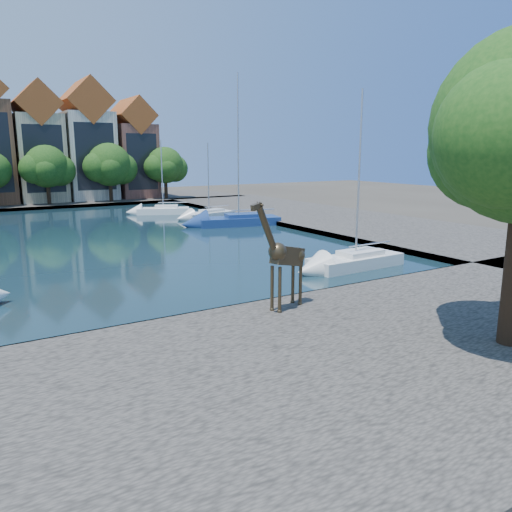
% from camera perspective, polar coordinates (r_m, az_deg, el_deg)
% --- Properties ---
extents(ground, '(160.00, 160.00, 0.00)m').
position_cam_1_polar(ground, '(21.69, -5.80, -7.36)').
color(ground, '#38332B').
rests_on(ground, ground).
extents(water_basin, '(38.00, 50.00, 0.08)m').
position_cam_1_polar(water_basin, '(44.00, -19.49, 1.88)').
color(water_basin, black).
rests_on(water_basin, ground).
extents(near_quay, '(50.00, 14.00, 0.50)m').
position_cam_1_polar(near_quay, '(16.02, 5.42, -13.56)').
color(near_quay, '#545049').
rests_on(near_quay, ground).
extents(far_quay, '(60.00, 16.00, 0.50)m').
position_cam_1_polar(far_quay, '(75.36, -24.69, 5.51)').
color(far_quay, '#545049').
rests_on(far_quay, ground).
extents(right_quay, '(14.00, 52.00, 0.50)m').
position_cam_1_polar(right_quay, '(54.73, 7.03, 4.52)').
color(right_quay, '#545049').
rests_on(right_quay, ground).
extents(townhouse_east_inner, '(5.94, 9.18, 15.79)m').
position_cam_1_polar(townhouse_east_inner, '(75.30, -23.65, 11.31)').
color(townhouse_east_inner, tan).
rests_on(townhouse_east_inner, far_quay).
extents(townhouse_east_mid, '(6.43, 9.18, 16.65)m').
position_cam_1_polar(townhouse_east_mid, '(76.50, -18.75, 11.94)').
color(townhouse_east_mid, beige).
rests_on(townhouse_east_mid, far_quay).
extents(townhouse_east_end, '(5.44, 9.18, 14.43)m').
position_cam_1_polar(townhouse_east_end, '(78.22, -13.98, 11.46)').
color(townhouse_east_end, brown).
rests_on(townhouse_east_end, far_quay).
extents(far_tree_mid_east, '(7.02, 5.40, 7.52)m').
position_cam_1_polar(far_tree_mid_east, '(69.90, -22.74, 9.28)').
color(far_tree_mid_east, '#332114').
rests_on(far_tree_mid_east, far_quay).
extents(far_tree_east, '(7.54, 5.80, 7.84)m').
position_cam_1_polar(far_tree_east, '(71.58, -16.33, 9.84)').
color(far_tree_east, '#332114').
rests_on(far_tree_east, far_quay).
extents(far_tree_far_east, '(6.76, 5.20, 7.36)m').
position_cam_1_polar(far_tree_far_east, '(74.09, -10.27, 10.04)').
color(far_tree_far_east, '#332114').
rests_on(far_tree_far_east, far_quay).
extents(giraffe_statue, '(3.21, 1.36, 4.69)m').
position_cam_1_polar(giraffe_statue, '(21.03, 3.21, -0.00)').
color(giraffe_statue, '#3C301E').
rests_on(giraffe_statue, near_quay).
extents(sailboat_right_a, '(6.34, 2.38, 10.62)m').
position_cam_1_polar(sailboat_right_a, '(31.45, 11.32, -0.27)').
color(sailboat_right_a, silver).
rests_on(sailboat_right_a, water_basin).
extents(sailboat_right_b, '(8.30, 4.54, 14.21)m').
position_cam_1_polar(sailboat_right_b, '(48.85, -1.99, 4.27)').
color(sailboat_right_b, navy).
rests_on(sailboat_right_b, water_basin).
extents(sailboat_right_c, '(6.03, 3.01, 7.99)m').
position_cam_1_polar(sailboat_right_c, '(54.64, -5.38, 4.87)').
color(sailboat_right_c, silver).
rests_on(sailboat_right_c, water_basin).
extents(sailboat_right_d, '(6.25, 4.18, 8.34)m').
position_cam_1_polar(sailboat_right_d, '(58.82, -10.56, 5.27)').
color(sailboat_right_d, white).
rests_on(sailboat_right_d, water_basin).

